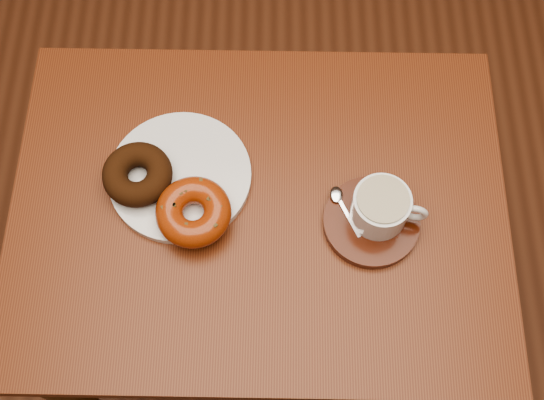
{
  "coord_description": "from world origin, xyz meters",
  "views": [
    {
      "loc": [
        -0.07,
        -0.37,
        1.63
      ],
      "look_at": [
        -0.07,
        0.03,
        0.72
      ],
      "focal_mm": 45.0,
      "sensor_mm": 36.0,
      "label": 1
    }
  ],
  "objects_px": {
    "donut_plate": "(180,176)",
    "coffee_cup": "(381,207)",
    "cafe_table": "(260,232)",
    "saucer": "(371,222)"
  },
  "relations": [
    {
      "from": "cafe_table",
      "to": "coffee_cup",
      "type": "relative_size",
      "value": 6.88
    },
    {
      "from": "saucer",
      "to": "coffee_cup",
      "type": "xyz_separation_m",
      "value": [
        0.01,
        0.01,
        0.04
      ]
    },
    {
      "from": "donut_plate",
      "to": "coffee_cup",
      "type": "xyz_separation_m",
      "value": [
        0.29,
        -0.07,
        0.04
      ]
    },
    {
      "from": "cafe_table",
      "to": "coffee_cup",
      "type": "bearing_deg",
      "value": -6.08
    },
    {
      "from": "donut_plate",
      "to": "coffee_cup",
      "type": "bearing_deg",
      "value": -12.68
    },
    {
      "from": "cafe_table",
      "to": "donut_plate",
      "type": "bearing_deg",
      "value": 160.01
    },
    {
      "from": "donut_plate",
      "to": "saucer",
      "type": "height_order",
      "value": "saucer"
    },
    {
      "from": "saucer",
      "to": "donut_plate",
      "type": "bearing_deg",
      "value": 165.29
    },
    {
      "from": "cafe_table",
      "to": "donut_plate",
      "type": "xyz_separation_m",
      "value": [
        -0.12,
        0.05,
        0.12
      ]
    },
    {
      "from": "cafe_table",
      "to": "saucer",
      "type": "xyz_separation_m",
      "value": [
        0.17,
        -0.03,
        0.12
      ]
    }
  ]
}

